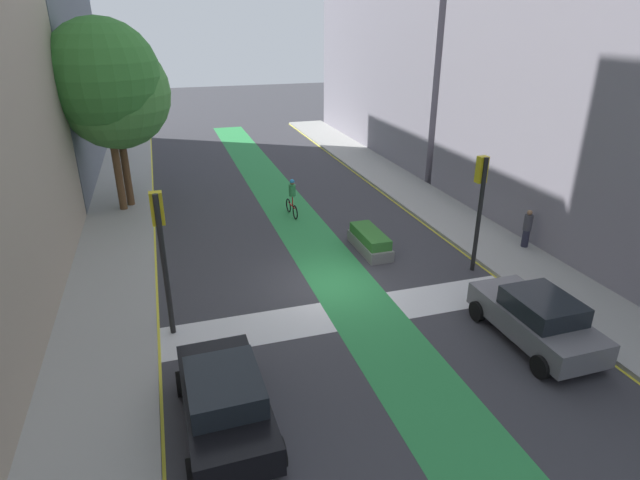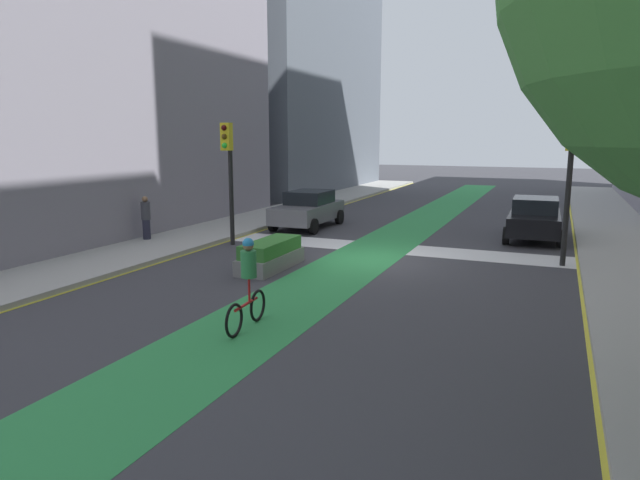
% 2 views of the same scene
% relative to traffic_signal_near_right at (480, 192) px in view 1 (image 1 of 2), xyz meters
% --- Properties ---
extents(ground_plane, '(120.00, 120.00, 0.00)m').
position_rel_traffic_signal_near_right_xyz_m(ground_plane, '(-5.48, 0.34, -3.03)').
color(ground_plane, '#38383D').
extents(bike_lane_paint, '(2.40, 60.00, 0.01)m').
position_rel_traffic_signal_near_right_xyz_m(bike_lane_paint, '(-5.04, 0.34, -3.03)').
color(bike_lane_paint, '#2D8C47').
rests_on(bike_lane_paint, ground_plane).
extents(crosswalk_band, '(12.00, 1.80, 0.01)m').
position_rel_traffic_signal_near_right_xyz_m(crosswalk_band, '(-5.48, -1.66, -3.03)').
color(crosswalk_band, silver).
rests_on(crosswalk_band, ground_plane).
extents(sidewalk_left, '(3.00, 60.00, 0.15)m').
position_rel_traffic_signal_near_right_xyz_m(sidewalk_left, '(-12.98, 0.34, -2.96)').
color(sidewalk_left, '#9E9E99').
rests_on(sidewalk_left, ground_plane).
extents(curb_stripe_left, '(0.16, 60.00, 0.01)m').
position_rel_traffic_signal_near_right_xyz_m(curb_stripe_left, '(-11.48, 0.34, -3.03)').
color(curb_stripe_left, yellow).
rests_on(curb_stripe_left, ground_plane).
extents(sidewalk_right, '(3.00, 60.00, 0.15)m').
position_rel_traffic_signal_near_right_xyz_m(sidewalk_right, '(2.02, 0.34, -2.96)').
color(sidewalk_right, '#9E9E99').
rests_on(sidewalk_right, ground_plane).
extents(curb_stripe_right, '(0.16, 60.00, 0.01)m').
position_rel_traffic_signal_near_right_xyz_m(curb_stripe_right, '(0.52, 0.34, -3.03)').
color(curb_stripe_right, yellow).
rests_on(curb_stripe_right, ground_plane).
extents(traffic_signal_near_right, '(0.35, 0.52, 4.33)m').
position_rel_traffic_signal_near_right_xyz_m(traffic_signal_near_right, '(0.00, 0.00, 0.00)').
color(traffic_signal_near_right, black).
rests_on(traffic_signal_near_right, ground_plane).
extents(traffic_signal_near_left, '(0.35, 0.52, 4.40)m').
position_rel_traffic_signal_near_right_xyz_m(traffic_signal_near_left, '(-11.01, -1.00, 0.04)').
color(traffic_signal_near_left, black).
rests_on(traffic_signal_near_left, ground_plane).
extents(car_black_left_near, '(2.08, 4.23, 1.57)m').
position_rel_traffic_signal_near_right_xyz_m(car_black_left_near, '(-10.00, -5.57, -2.23)').
color(car_black_left_near, black).
rests_on(car_black_left_near, ground_plane).
extents(car_grey_right_near, '(2.04, 4.21, 1.57)m').
position_rel_traffic_signal_near_right_xyz_m(car_grey_right_near, '(-0.93, -4.75, -2.23)').
color(car_grey_right_near, slate).
rests_on(car_grey_right_near, ground_plane).
extents(cyclist_in_lane, '(0.32, 1.73, 1.86)m').
position_rel_traffic_signal_near_right_xyz_m(cyclist_in_lane, '(-5.07, 7.49, -2.06)').
color(cyclist_in_lane, black).
rests_on(cyclist_in_lane, ground_plane).
extents(pedestrian_sidewalk_right_a, '(0.34, 0.34, 1.58)m').
position_rel_traffic_signal_near_right_xyz_m(pedestrian_sidewalk_right_a, '(3.05, 0.86, -2.09)').
color(pedestrian_sidewalk_right_a, '#262638').
rests_on(pedestrian_sidewalk_right_a, sidewalk_right).
extents(street_tree_near, '(5.02, 5.02, 8.75)m').
position_rel_traffic_signal_near_right_xyz_m(street_tree_near, '(-12.82, 10.54, 3.34)').
color(street_tree_near, brown).
rests_on(street_tree_near, sidewalk_left).
extents(street_tree_far, '(5.07, 5.07, 7.94)m').
position_rel_traffic_signal_near_right_xyz_m(street_tree_far, '(-12.49, 11.12, 2.51)').
color(street_tree_far, brown).
rests_on(street_tree_far, sidewalk_left).
extents(median_planter, '(0.96, 2.70, 0.85)m').
position_rel_traffic_signal_near_right_xyz_m(median_planter, '(-3.04, 2.68, -2.63)').
color(median_planter, slate).
rests_on(median_planter, ground_plane).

